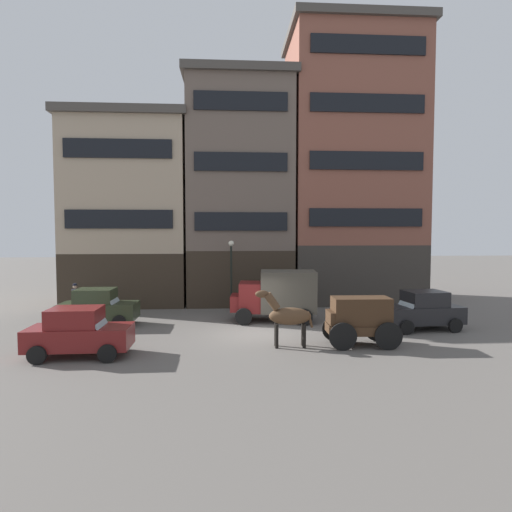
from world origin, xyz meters
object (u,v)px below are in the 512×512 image
delivery_truck_near (277,294)px  sedan_light (422,310)px  sedan_dark (79,332)px  sedan_parked_curb (98,307)px  cargo_wagon (360,318)px  pedestrian_officer (75,298)px  fire_hydrant_curbside (381,304)px  streetlamp_curbside (231,266)px  draft_horse (288,316)px

delivery_truck_near → sedan_light: 7.06m
sedan_dark → sedan_parked_curb: (-0.89, 5.32, 0.00)m
cargo_wagon → sedan_light: 4.65m
delivery_truck_near → pedestrian_officer: delivery_truck_near is taller
delivery_truck_near → fire_hydrant_curbside: (6.40, 2.36, -1.00)m
pedestrian_officer → fire_hydrant_curbside: pedestrian_officer is taller
sedan_parked_curb → sedan_dark: bearing=-80.5°
delivery_truck_near → sedan_dark: (-8.02, -5.72, -0.51)m
sedan_light → sedan_parked_curb: 15.69m
cargo_wagon → fire_hydrant_curbside: (3.58, 7.25, -0.72)m
delivery_truck_near → streetlamp_curbside: size_ratio=1.09×
delivery_truck_near → sedan_dark: delivery_truck_near is taller
draft_horse → delivery_truck_near: bearing=88.5°
cargo_wagon → sedan_light: bearing=34.3°
cargo_wagon → draft_horse: draft_horse is taller
sedan_dark → fire_hydrant_curbside: (14.42, 8.08, -0.49)m
cargo_wagon → delivery_truck_near: delivery_truck_near is taller
streetlamp_curbside → delivery_truck_near: bearing=-51.6°
sedan_light → delivery_truck_near: bearing=161.2°
sedan_parked_curb → streetlamp_curbside: (6.59, 3.33, 1.76)m
sedan_light → streetlamp_curbside: streetlamp_curbside is taller
cargo_wagon → fire_hydrant_curbside: size_ratio=3.54×
sedan_parked_curb → fire_hydrant_curbside: sedan_parked_curb is taller
draft_horse → sedan_light: (6.79, 2.62, -0.36)m
delivery_truck_near → sedan_dark: bearing=-144.5°
streetlamp_curbside → fire_hydrant_curbside: bearing=-3.7°
sedan_parked_curb → streetlamp_curbside: bearing=26.8°
sedan_light → sedan_parked_curb: size_ratio=1.03×
draft_horse → pedestrian_officer: 12.89m
pedestrian_officer → draft_horse: bearing=-33.2°
sedan_parked_curb → streetlamp_curbside: 7.59m
delivery_truck_near → sedan_light: bearing=-18.8°
draft_horse → streetlamp_curbside: size_ratio=0.57×
sedan_parked_curb → sedan_light: bearing=-6.9°
cargo_wagon → draft_horse: 2.95m
delivery_truck_near → cargo_wagon: bearing=-60.0°
cargo_wagon → sedan_parked_curb: bearing=159.1°
cargo_wagon → pedestrian_officer: cargo_wagon is taller
draft_horse → sedan_light: size_ratio=0.61×
sedan_light → cargo_wagon: bearing=-145.7°
sedan_dark → pedestrian_officer: bearing=110.1°
delivery_truck_near → pedestrian_officer: size_ratio=2.50×
cargo_wagon → sedan_parked_curb: cargo_wagon is taller
sedan_light → fire_hydrant_curbside: bearing=93.2°
cargo_wagon → streetlamp_curbside: size_ratio=0.71×
sedan_dark → sedan_parked_curb: size_ratio=1.00×
sedan_parked_curb → fire_hydrant_curbside: size_ratio=4.48×
draft_horse → delivery_truck_near: size_ratio=0.52×
sedan_dark → fire_hydrant_curbside: size_ratio=4.49×
sedan_dark → sedan_light: size_ratio=0.97×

